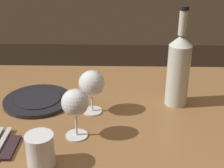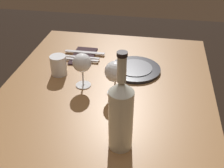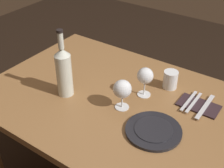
# 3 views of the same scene
# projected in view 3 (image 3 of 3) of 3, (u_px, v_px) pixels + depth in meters

# --- Properties ---
(dining_table) EXTENTS (1.30, 0.90, 0.74)m
(dining_table) POSITION_uv_depth(u_px,v_px,m) (116.00, 113.00, 1.51)
(dining_table) COLOR olive
(dining_table) RESTS_ON ground
(wine_glass_left) EXTENTS (0.08, 0.08, 0.15)m
(wine_glass_left) POSITION_uv_depth(u_px,v_px,m) (145.00, 76.00, 1.43)
(wine_glass_left) COLOR white
(wine_glass_left) RESTS_ON dining_table
(wine_glass_right) EXTENTS (0.09, 0.09, 0.15)m
(wine_glass_right) POSITION_uv_depth(u_px,v_px,m) (122.00, 90.00, 1.35)
(wine_glass_right) COLOR white
(wine_glass_right) RESTS_ON dining_table
(wine_bottle) EXTENTS (0.08, 0.08, 0.34)m
(wine_bottle) POSITION_uv_depth(u_px,v_px,m) (64.00, 71.00, 1.43)
(wine_bottle) COLOR silver
(wine_bottle) RESTS_ON dining_table
(water_tumbler) EXTENTS (0.07, 0.07, 0.09)m
(water_tumbler) POSITION_uv_depth(u_px,v_px,m) (170.00, 80.00, 1.52)
(water_tumbler) COLOR white
(water_tumbler) RESTS_ON dining_table
(dinner_plate) EXTENTS (0.24, 0.24, 0.02)m
(dinner_plate) POSITION_uv_depth(u_px,v_px,m) (153.00, 130.00, 1.27)
(dinner_plate) COLOR black
(dinner_plate) RESTS_ON dining_table
(folded_napkin) EXTENTS (0.19, 0.11, 0.01)m
(folded_napkin) POSITION_uv_depth(u_px,v_px,m) (199.00, 106.00, 1.41)
(folded_napkin) COLOR #2D1E23
(folded_napkin) RESTS_ON dining_table
(fork_inner) EXTENTS (0.01, 0.18, 0.00)m
(fork_inner) POSITION_uv_depth(u_px,v_px,m) (194.00, 103.00, 1.42)
(fork_inner) COLOR silver
(fork_inner) RESTS_ON folded_napkin
(fork_outer) EXTENTS (0.01, 0.18, 0.00)m
(fork_outer) POSITION_uv_depth(u_px,v_px,m) (189.00, 101.00, 1.43)
(fork_outer) COLOR silver
(fork_outer) RESTS_ON folded_napkin
(table_knife) EXTENTS (0.02, 0.21, 0.00)m
(table_knife) POSITION_uv_depth(u_px,v_px,m) (205.00, 107.00, 1.39)
(table_knife) COLOR silver
(table_knife) RESTS_ON folded_napkin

